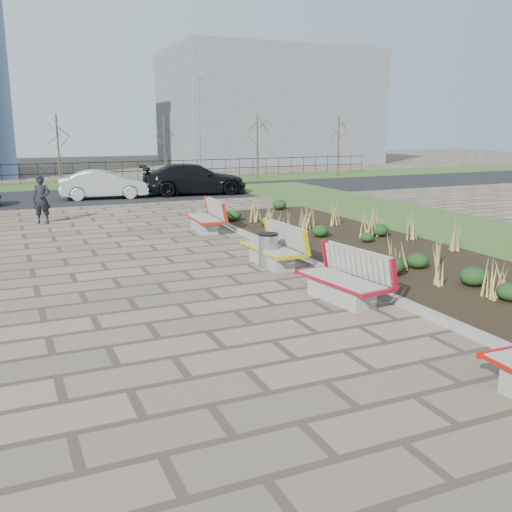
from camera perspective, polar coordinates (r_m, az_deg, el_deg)
name	(u,v)px	position (r m, az deg, el deg)	size (l,w,h in m)	color
ground	(245,369)	(8.38, -1.09, -11.20)	(120.00, 120.00, 0.00)	#7C6555
planting_bed	(389,256)	(15.53, 13.14, 0.04)	(4.50, 18.00, 0.10)	black
planting_curb	(312,263)	(14.27, 5.64, -0.70)	(0.16, 18.00, 0.15)	gray
grass_verge_far	(59,185)	(35.34, -19.13, 6.70)	(80.00, 5.00, 0.04)	#33511E
road	(70,197)	(29.40, -18.06, 5.63)	(80.00, 7.00, 0.02)	black
bench_b	(341,277)	(11.40, 8.52, -2.08)	(0.90, 2.10, 1.00)	#B80C25
bench_c	(271,246)	(14.15, 1.54, 1.00)	(0.90, 2.10, 1.00)	#DBC30B
bench_d	(204,216)	(18.88, -5.24, 3.97)	(0.90, 2.10, 1.00)	red
litter_bin	(268,251)	(13.99, 1.24, 0.52)	(0.48, 0.48, 0.83)	#B2B2B7
pedestrian	(42,199)	(21.69, -20.65, 5.31)	(0.63, 0.41, 1.72)	black
car_silver	(104,184)	(28.17, -14.99, 6.93)	(1.42, 4.06, 1.34)	#9C9EA3
car_black	(194,179)	(29.12, -6.21, 7.66)	(2.14, 5.27, 1.53)	black
tree_c	(58,151)	(33.71, -19.15, 9.88)	(1.40, 1.40, 4.00)	#4C3D2D
tree_d	(165,149)	(34.75, -9.11, 10.50)	(1.40, 1.40, 4.00)	#4C3D2D
tree_e	(257,148)	(36.76, 0.12, 10.78)	(1.40, 1.40, 4.00)	#4C3D2D
tree_f	(338,146)	(39.58, 8.23, 10.80)	(1.40, 1.40, 4.00)	#4C3D2D
lamp_east	(199,132)	(34.82, -5.70, 12.24)	(0.24, 0.60, 6.00)	gray
railing_fence	(55,173)	(36.77, -19.42, 7.87)	(44.00, 0.10, 1.20)	black
building_grey	(268,108)	(54.18, 1.21, 14.60)	(18.00, 12.00, 10.00)	slate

